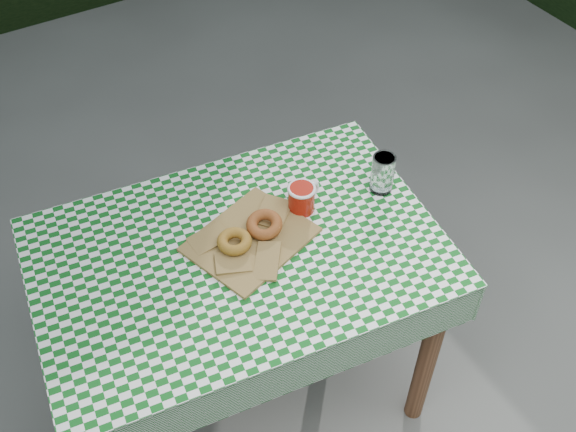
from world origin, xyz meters
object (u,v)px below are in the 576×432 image
object	(u,v)px
table	(245,329)
drinking_glass	(383,173)
coffee_mug	(301,198)
paper_bag	(250,239)

from	to	relation	value
table	drinking_glass	distance (m)	0.65
coffee_mug	drinking_glass	bearing A→B (deg)	-27.36
drinking_glass	table	bearing A→B (deg)	179.77
drinking_glass	coffee_mug	bearing A→B (deg)	168.68
table	coffee_mug	bearing A→B (deg)	18.95
coffee_mug	drinking_glass	distance (m)	0.25
table	paper_bag	size ratio (longest dim) A/B	3.43
table	drinking_glass	bearing A→B (deg)	7.10
table	coffee_mug	xyz separation A→B (m)	(0.23, 0.05, 0.42)
table	drinking_glass	world-z (taller)	drinking_glass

